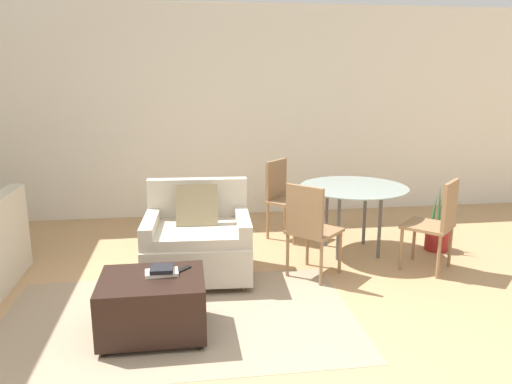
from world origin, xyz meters
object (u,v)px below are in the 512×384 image
(tv_remote_primary, at_px, (182,270))
(dining_chair_far_left, at_px, (283,194))
(dining_table, at_px, (353,194))
(armchair, at_px, (198,241))
(potted_plant_small, at_px, (437,234))
(dining_chair_near_right, at_px, (438,219))
(book_stack, at_px, (162,271))
(dining_chair_near_left, at_px, (310,225))
(ottoman, at_px, (153,304))

(tv_remote_primary, distance_m, dining_chair_far_left, 2.31)
(dining_table, bearing_deg, armchair, -165.78)
(dining_table, xyz_separation_m, potted_plant_small, (0.94, -0.07, -0.47))
(armchair, distance_m, dining_chair_near_right, 2.29)
(dining_table, xyz_separation_m, dining_chair_near_right, (0.62, -0.62, -0.13))
(book_stack, xyz_separation_m, dining_chair_near_right, (2.56, 0.80, 0.05))
(dining_chair_near_left, bearing_deg, dining_chair_far_left, 90.00)
(dining_chair_near_left, xyz_separation_m, dining_chair_far_left, (0.00, 1.25, 0.00))
(dining_table, distance_m, dining_chair_near_right, 0.89)
(dining_chair_near_left, xyz_separation_m, potted_plant_small, (1.56, 0.55, -0.34))
(dining_table, bearing_deg, ottoman, -143.49)
(armchair, height_order, ottoman, armchair)
(ottoman, distance_m, dining_chair_near_left, 1.65)
(potted_plant_small, bearing_deg, dining_chair_near_left, -160.53)
(armchair, distance_m, dining_chair_near_left, 1.06)
(dining_chair_near_left, bearing_deg, potted_plant_small, 19.47)
(dining_chair_near_left, distance_m, dining_chair_near_right, 1.25)
(ottoman, distance_m, dining_chair_far_left, 2.54)
(potted_plant_small, bearing_deg, dining_chair_far_left, 156.04)
(dining_chair_near_left, relative_size, dining_chair_near_right, 1.00)
(tv_remote_primary, bearing_deg, dining_chair_near_right, 17.21)
(book_stack, relative_size, dining_chair_near_left, 0.27)
(book_stack, bearing_deg, ottoman, -141.31)
(tv_remote_primary, xyz_separation_m, dining_chair_far_left, (1.17, 2.00, 0.07))
(ottoman, height_order, potted_plant_small, potted_plant_small)
(ottoman, relative_size, dining_chair_far_left, 0.83)
(dining_chair_far_left, bearing_deg, dining_chair_near_right, -45.00)
(tv_remote_primary, bearing_deg, ottoman, -152.43)
(ottoman, xyz_separation_m, dining_table, (2.00, 1.48, 0.40))
(dining_chair_far_left, xyz_separation_m, potted_plant_small, (1.56, -0.70, -0.34))
(book_stack, relative_size, dining_chair_far_left, 0.27)
(dining_chair_near_right, bearing_deg, book_stack, -162.57)
(book_stack, xyz_separation_m, dining_chair_far_left, (1.31, 2.05, 0.05))
(dining_table, bearing_deg, dining_chair_far_left, 135.00)
(tv_remote_primary, distance_m, dining_chair_near_left, 1.39)
(dining_table, height_order, dining_chair_far_left, dining_chair_far_left)
(book_stack, height_order, dining_chair_far_left, dining_chair_far_left)
(armchair, xyz_separation_m, book_stack, (-0.29, -1.01, 0.12))
(ottoman, distance_m, potted_plant_small, 3.27)
(dining_chair_near_right, bearing_deg, dining_chair_far_left, 135.00)
(potted_plant_small, bearing_deg, dining_table, 175.68)
(ottoman, relative_size, tv_remote_primary, 4.98)
(dining_table, bearing_deg, dining_chair_near_left, -135.00)
(dining_chair_near_left, distance_m, potted_plant_small, 1.69)
(dining_chair_near_right, height_order, dining_chair_far_left, same)
(dining_chair_near_left, xyz_separation_m, dining_chair_near_right, (1.25, 0.00, 0.00))
(dining_table, relative_size, dining_chair_near_right, 1.25)
(ottoman, height_order, dining_chair_near_left, dining_chair_near_left)
(dining_table, relative_size, potted_plant_small, 1.54)
(ottoman, distance_m, dining_chair_near_right, 2.78)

